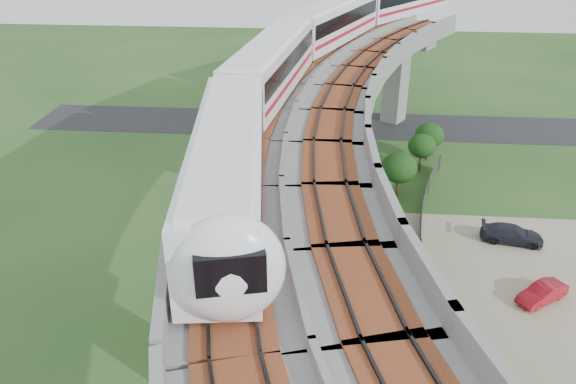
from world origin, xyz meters
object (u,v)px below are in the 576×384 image
car_white (442,353)px  car_red (542,293)px  metro_train (331,44)px  car_dark (512,234)px

car_white → car_red: car_white is taller
metro_train → car_dark: size_ratio=13.80×
metro_train → car_red: bearing=-45.3°
metro_train → car_white: size_ratio=14.76×
metro_train → car_white: bearing=-71.5°
car_red → car_white: bearing=-84.6°
car_white → car_dark: bearing=18.4°
car_white → car_dark: (6.90, 12.51, -0.06)m
car_red → car_dark: (-0.04, 6.70, 0.05)m
metro_train → car_white: (6.49, -19.41, -11.58)m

